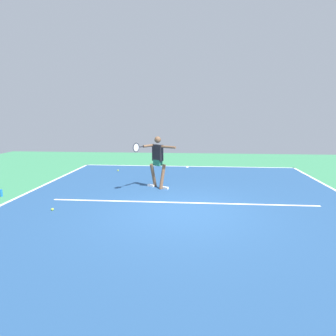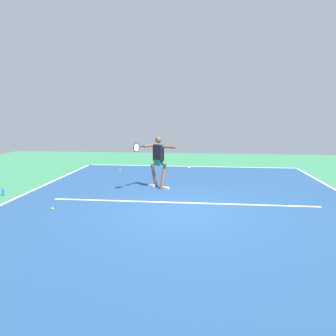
{
  "view_description": "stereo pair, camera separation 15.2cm",
  "coord_description": "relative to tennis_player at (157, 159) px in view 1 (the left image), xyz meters",
  "views": [
    {
      "loc": [
        -0.3,
        7.47,
        2.44
      ],
      "look_at": [
        0.45,
        -1.23,
        0.9
      ],
      "focal_mm": 32.46,
      "sensor_mm": 36.0,
      "label": 1
    },
    {
      "loc": [
        -0.45,
        7.46,
        2.44
      ],
      "look_at": [
        0.45,
        -1.23,
        0.9
      ],
      "focal_mm": 32.46,
      "sensor_mm": 36.0,
      "label": 2
    }
  ],
  "objects": [
    {
      "name": "tennis_ball_near_service_line",
      "position": [
        2.09,
        -2.9,
        -0.97
      ],
      "size": [
        0.07,
        0.07,
        0.07
      ],
      "primitive_type": "sphere",
      "color": "#CCE033",
      "rests_on": "ground_plane"
    },
    {
      "name": "court_line_baseline_near",
      "position": [
        -0.91,
        -4.41,
        -1.0
      ],
      "size": [
        9.96,
        0.1,
        0.01
      ],
      "primitive_type": "cube",
      "color": "white",
      "rests_on": "ground_plane"
    },
    {
      "name": "court_line_centre_mark",
      "position": [
        -0.91,
        -4.21,
        -1.0
      ],
      "size": [
        0.1,
        0.3,
        0.01
      ],
      "primitive_type": "cube",
      "color": "white",
      "rests_on": "ground_plane"
    },
    {
      "name": "tennis_ball_near_player",
      "position": [
        2.4,
        2.67,
        -0.97
      ],
      "size": [
        0.07,
        0.07,
        0.07
      ],
      "primitive_type": "sphere",
      "color": "#C6E53D",
      "rests_on": "ground_plane"
    },
    {
      "name": "court_line_service",
      "position": [
        -0.91,
        1.67,
        -1.0
      ],
      "size": [
        7.47,
        0.1,
        0.01
      ],
      "primitive_type": "cube",
      "color": "white",
      "rests_on": "ground_plane"
    },
    {
      "name": "tennis_player",
      "position": [
        0.0,
        0.0,
        0.0
      ],
      "size": [
        1.3,
        1.08,
        1.75
      ],
      "rotation": [
        0.0,
        0.0,
        -0.52
      ],
      "color": "brown",
      "rests_on": "ground_plane"
    },
    {
      "name": "water_bottle",
      "position": [
        4.56,
        1.49,
        -0.89
      ],
      "size": [
        0.07,
        0.07,
        0.22
      ],
      "primitive_type": "cylinder",
      "color": "blue",
      "rests_on": "ground_plane"
    },
    {
      "name": "ground_plane",
      "position": [
        -0.91,
        2.43,
        -1.0
      ],
      "size": [
        23.7,
        23.7,
        0.0
      ],
      "primitive_type": "plane",
      "color": "#388456"
    },
    {
      "name": "court_surface",
      "position": [
        -0.91,
        2.43,
        -1.0
      ],
      "size": [
        9.96,
        13.76,
        0.0
      ],
      "primitive_type": "cube",
      "color": "navy",
      "rests_on": "ground_plane"
    }
  ]
}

